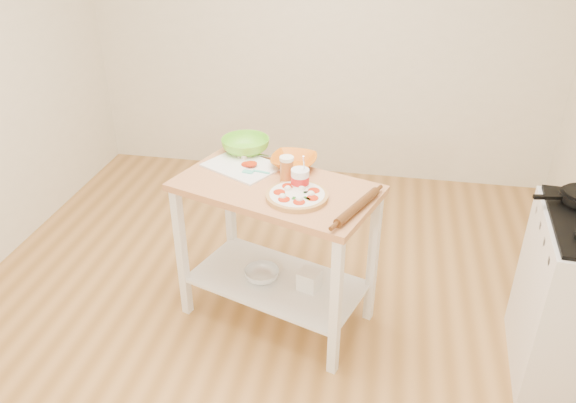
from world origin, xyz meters
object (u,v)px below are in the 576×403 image
(spatula, at_px, (255,172))
(shelf_glass_bowl, at_px, (262,275))
(pizza, at_px, (297,195))
(rolling_pin, at_px, (357,207))
(green_bowl, at_px, (246,146))
(yogurt_tub, at_px, (300,180))
(cutting_board, at_px, (243,165))
(orange_bowl, at_px, (294,162))
(beer_pint, at_px, (287,170))
(knife, at_px, (247,153))
(shelf_bin, at_px, (309,280))
(prep_island, at_px, (276,225))

(spatula, height_order, shelf_glass_bowl, spatula)
(pizza, distance_m, rolling_pin, 0.32)
(green_bowl, bearing_deg, yogurt_tub, -45.61)
(green_bowl, bearing_deg, cutting_board, -80.78)
(orange_bowl, distance_m, beer_pint, 0.21)
(knife, xyz_separation_m, rolling_pin, (0.70, -0.53, 0.01))
(shelf_glass_bowl, bearing_deg, cutting_board, 125.97)
(beer_pint, height_order, shelf_bin, beer_pint)
(prep_island, distance_m, yogurt_tub, 0.34)
(green_bowl, xyz_separation_m, shelf_bin, (0.47, -0.42, -0.63))
(rolling_pin, bearing_deg, orange_bowl, 132.02)
(cutting_board, height_order, spatula, cutting_board)
(knife, bearing_deg, rolling_pin, -29.39)
(knife, bearing_deg, shelf_bin, -32.06)
(beer_pint, relative_size, yogurt_tub, 0.73)
(pizza, distance_m, green_bowl, 0.65)
(prep_island, xyz_separation_m, beer_pint, (0.05, 0.04, 0.33))
(knife, xyz_separation_m, green_bowl, (-0.02, 0.05, 0.03))
(spatula, bearing_deg, green_bowl, 125.28)
(prep_island, bearing_deg, pizza, -41.25)
(pizza, xyz_separation_m, green_bowl, (-0.40, 0.51, 0.03))
(spatula, relative_size, shelf_bin, 1.36)
(shelf_bin, bearing_deg, knife, 140.05)
(green_bowl, relative_size, yogurt_tub, 1.38)
(prep_island, distance_m, shelf_glass_bowl, 0.36)
(green_bowl, bearing_deg, shelf_glass_bowl, -65.91)
(prep_island, distance_m, beer_pint, 0.34)
(pizza, height_order, beer_pint, beer_pint)
(pizza, distance_m, shelf_glass_bowl, 0.67)
(rolling_pin, distance_m, shelf_bin, 0.68)
(spatula, xyz_separation_m, orange_bowl, (0.20, 0.14, 0.02))
(beer_pint, bearing_deg, green_bowl, 132.61)
(rolling_pin, bearing_deg, yogurt_tub, 151.61)
(yogurt_tub, bearing_deg, spatula, 154.60)
(cutting_board, distance_m, shelf_bin, 0.77)
(spatula, xyz_separation_m, beer_pint, (0.19, -0.07, 0.06))
(spatula, relative_size, orange_bowl, 0.60)
(beer_pint, bearing_deg, cutting_board, 152.08)
(cutting_board, relative_size, spatula, 3.16)
(pizza, distance_m, knife, 0.60)
(beer_pint, distance_m, yogurt_tub, 0.11)
(knife, height_order, shelf_glass_bowl, knife)
(green_bowl, distance_m, rolling_pin, 0.93)
(spatula, xyz_separation_m, rolling_pin, (0.59, -0.30, 0.01))
(shelf_glass_bowl, relative_size, shelf_bin, 1.83)
(prep_island, distance_m, green_bowl, 0.56)
(knife, height_order, shelf_bin, knife)
(yogurt_tub, bearing_deg, cutting_board, 149.66)
(beer_pint, bearing_deg, orange_bowl, 89.10)
(prep_island, xyz_separation_m, pizza, (0.14, -0.12, 0.27))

